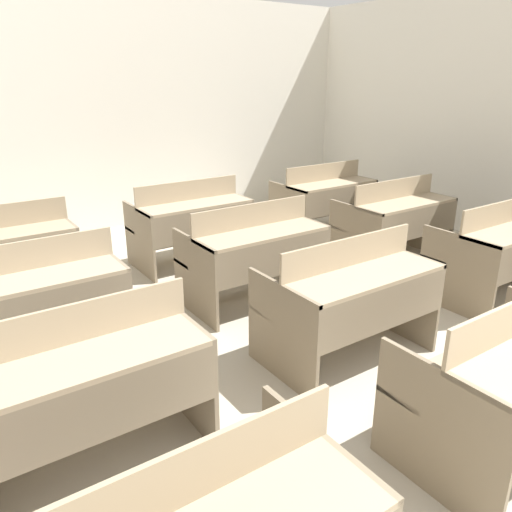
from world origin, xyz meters
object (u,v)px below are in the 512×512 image
(bench_second_center, at_px, (350,297))
(bench_back_center, at_px, (191,221))
(bench_second_right, at_px, (501,248))
(bench_third_center, at_px, (254,252))
(bench_second_left, at_px, (84,383))
(bench_third_left, at_px, (34,301))
(bench_third_right, at_px, (395,219))
(bench_back_right, at_px, (325,198))
(bench_back_left, at_px, (3,254))

(bench_second_center, xyz_separation_m, bench_back_center, (-0.02, 2.46, 0.00))
(bench_second_right, bearing_deg, bench_second_center, 179.66)
(bench_third_center, xyz_separation_m, bench_back_center, (-0.00, 1.25, 0.00))
(bench_second_left, height_order, bench_back_center, same)
(bench_second_center, distance_m, bench_third_center, 1.21)
(bench_second_left, height_order, bench_third_left, same)
(bench_second_left, bearing_deg, bench_third_center, 32.39)
(bench_second_left, relative_size, bench_third_left, 1.00)
(bench_second_left, height_order, bench_third_right, same)
(bench_second_left, distance_m, bench_back_right, 4.57)
(bench_third_center, relative_size, bench_back_right, 1.00)
(bench_second_left, bearing_deg, bench_back_center, 52.25)
(bench_back_right, bearing_deg, bench_second_right, -90.23)
(bench_second_right, height_order, bench_back_center, same)
(bench_third_right, relative_size, bench_back_left, 1.00)
(bench_second_right, bearing_deg, bench_back_right, 89.77)
(bench_third_center, bearing_deg, bench_second_left, -147.61)
(bench_second_right, xyz_separation_m, bench_back_center, (-1.95, 2.47, 0.00))
(bench_third_left, distance_m, bench_third_right, 3.82)
(bench_back_right, bearing_deg, bench_back_left, 179.74)
(bench_second_left, xyz_separation_m, bench_back_center, (1.90, 2.45, 0.00))
(bench_third_center, bearing_deg, bench_third_left, 179.52)
(bench_second_center, bearing_deg, bench_back_left, 128.15)
(bench_second_right, bearing_deg, bench_third_left, 162.18)
(bench_third_right, bearing_deg, bench_third_left, 179.97)
(bench_second_center, height_order, bench_back_right, same)
(bench_second_left, relative_size, bench_third_right, 1.00)
(bench_third_center, bearing_deg, bench_back_center, 90.05)
(bench_second_right, bearing_deg, bench_second_left, 179.78)
(bench_second_center, bearing_deg, bench_second_left, 179.90)
(bench_back_left, bearing_deg, bench_second_left, -89.82)
(bench_back_left, distance_m, bench_back_right, 3.87)
(bench_second_center, bearing_deg, bench_second_right, -0.34)
(bench_back_left, bearing_deg, bench_back_right, -0.26)
(bench_second_right, distance_m, bench_back_right, 2.45)
(bench_second_right, distance_m, bench_back_center, 3.15)
(bench_third_left, bearing_deg, bench_back_center, 33.02)
(bench_second_center, xyz_separation_m, bench_second_right, (1.93, -0.01, 0.00))
(bench_back_left, bearing_deg, bench_third_left, -89.47)
(bench_second_right, distance_m, bench_third_left, 4.04)
(bench_third_left, distance_m, bench_back_right, 4.05)
(bench_third_right, bearing_deg, bench_third_center, -179.59)
(bench_back_left, xyz_separation_m, bench_back_center, (1.91, -0.00, 0.00))
(bench_second_left, xyz_separation_m, bench_back_left, (-0.01, 2.46, 0.00))
(bench_third_right, xyz_separation_m, bench_back_left, (-3.83, 1.24, 0.00))
(bench_back_left, bearing_deg, bench_third_right, -17.87)
(bench_back_left, distance_m, bench_back_center, 1.91)
(bench_second_center, bearing_deg, bench_third_left, 147.45)
(bench_second_left, distance_m, bench_third_center, 2.25)
(bench_third_right, height_order, bench_back_left, same)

